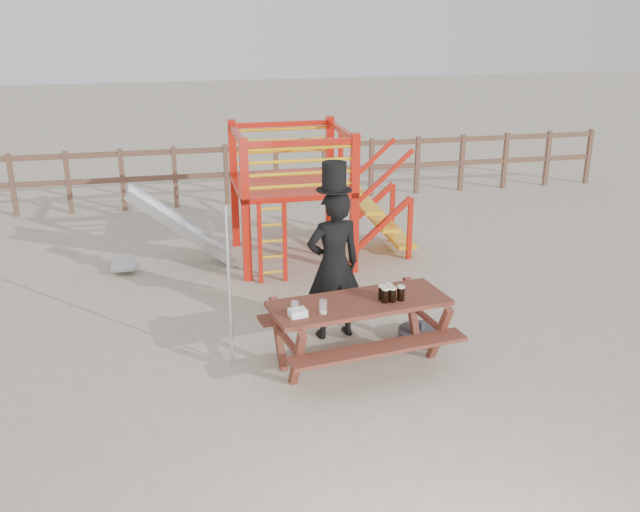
{
  "coord_description": "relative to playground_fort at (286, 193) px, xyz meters",
  "views": [
    {
      "loc": [
        -1.66,
        -6.93,
        3.9
      ],
      "look_at": [
        0.04,
        0.8,
        1.03
      ],
      "focal_mm": 40.0,
      "sensor_mm": 36.0,
      "label": 1
    }
  ],
  "objects": [
    {
      "name": "stout_pints",
      "position": [
        0.52,
        -3.63,
        -0.22
      ],
      "size": [
        0.28,
        0.18,
        0.17
      ],
      "color": "black",
      "rests_on": "picnic_table"
    },
    {
      "name": "parasol_base",
      "position": [
        1.09,
        -3.17,
        -1.01
      ],
      "size": [
        0.57,
        0.57,
        0.24
      ],
      "color": "#37373C",
      "rests_on": "ground"
    },
    {
      "name": "paper_bag",
      "position": [
        -0.55,
        -3.82,
        -0.27
      ],
      "size": [
        0.2,
        0.17,
        0.08
      ],
      "primitive_type": "cube",
      "rotation": [
        0.0,
        0.0,
        0.17
      ],
      "color": "white",
      "rests_on": "picnic_table"
    },
    {
      "name": "picnic_table",
      "position": [
        0.19,
        -3.58,
        -0.59
      ],
      "size": [
        2.15,
        1.63,
        0.77
      ],
      "rotation": [
        0.0,
        0.0,
        0.15
      ],
      "color": "maroon",
      "rests_on": "ground"
    },
    {
      "name": "metal_pole",
      "position": [
        -1.21,
        -3.3,
        -0.14
      ],
      "size": [
        0.04,
        0.04,
        1.86
      ],
      "primitive_type": "cylinder",
      "color": "#B2B2B7",
      "rests_on": "ground"
    },
    {
      "name": "empty_glasses",
      "position": [
        -0.42,
        -3.79,
        -0.24
      ],
      "size": [
        0.38,
        0.11,
        0.15
      ],
      "color": "silver",
      "rests_on": "picnic_table"
    },
    {
      "name": "playground_fort",
      "position": [
        0.0,
        0.0,
        0.0
      ],
      "size": [
        4.71,
        1.84,
        2.1
      ],
      "color": "red",
      "rests_on": "ground"
    },
    {
      "name": "back_fence",
      "position": [
        -0.12,
        3.42,
        -0.34
      ],
      "size": [
        15.09,
        0.09,
        1.2
      ],
      "color": "brown",
      "rests_on": "ground"
    },
    {
      "name": "ground",
      "position": [
        -0.12,
        -3.58,
        -1.07
      ],
      "size": [
        60.0,
        60.0,
        0.0
      ],
      "primitive_type": "plane",
      "color": "#B8A68F",
      "rests_on": "ground"
    },
    {
      "name": "man_with_hat",
      "position": [
        0.08,
        -2.82,
        -0.1
      ],
      "size": [
        0.72,
        0.53,
        2.16
      ],
      "rotation": [
        0.0,
        0.0,
        3.28
      ],
      "color": "black",
      "rests_on": "ground"
    }
  ]
}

